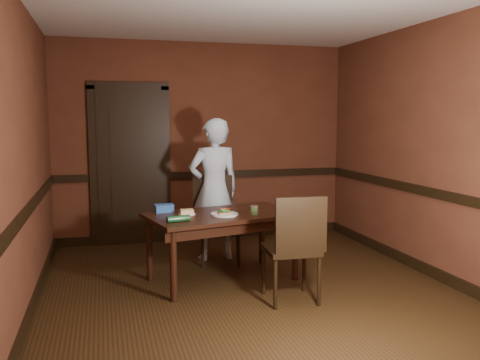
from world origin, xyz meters
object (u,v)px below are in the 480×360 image
dining_table (223,247)px  sandwich_plate (224,213)px  chair_far (221,220)px  person (214,189)px  cheese_saucer (187,212)px  food_tub (164,208)px  chair_near (291,247)px  sauce_jar (254,210)px

dining_table → sandwich_plate: size_ratio=5.48×
dining_table → sandwich_plate: 0.39m
dining_table → chair_far: size_ratio=1.50×
chair_far → sandwich_plate: bearing=-87.0°
person → cheese_saucer: (-0.46, -0.79, -0.11)m
cheese_saucer → sandwich_plate: bearing=-20.2°
food_tub → chair_near: bearing=-44.5°
dining_table → person: person is taller
chair_far → cheese_saucer: bearing=-115.2°
chair_far → person: (-0.04, 0.17, 0.34)m
sandwich_plate → sauce_jar: sauce_jar is taller
cheese_saucer → chair_near: bearing=-42.0°
person → sandwich_plate: size_ratio=6.09×
chair_near → sauce_jar: size_ratio=10.53×
dining_table → food_tub: food_tub is taller
dining_table → cheese_saucer: bearing=163.4°
person → cheese_saucer: person is taller
dining_table → sandwich_plate: sandwich_plate is taller
chair_far → food_tub: chair_far is taller
cheese_saucer → chair_far: bearing=51.5°
sauce_jar → food_tub: 0.94m
chair_far → food_tub: (-0.70, -0.43, 0.25)m
sauce_jar → dining_table: bearing=150.1°
dining_table → sauce_jar: (0.29, -0.17, 0.40)m
sauce_jar → food_tub: sauce_jar is taller
chair_near → person: 1.63m
chair_far → chair_near: bearing=-62.9°
sandwich_plate → food_tub: (-0.56, 0.33, 0.02)m
food_tub → dining_table: bearing=-23.2°
chair_far → chair_near: size_ratio=1.01×
chair_far → food_tub: bearing=-135.3°
person → cheese_saucer: bearing=54.5°
dining_table → chair_far: 0.68m
food_tub → sauce_jar: bearing=-26.3°
chair_near → cheese_saucer: 1.15m
sandwich_plate → cheese_saucer: size_ratio=1.60×
person → sauce_jar: bearing=96.0°
person → sandwich_plate: (-0.10, -0.93, -0.11)m
chair_far → cheese_saucer: 0.83m
food_tub → sandwich_plate: bearing=-32.3°
person → sandwich_plate: 0.94m
sauce_jar → cheese_saucer: bearing=163.8°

